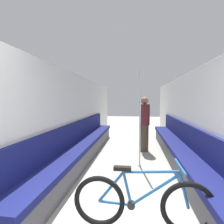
% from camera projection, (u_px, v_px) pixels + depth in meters
% --- Properties ---
extents(wall_left, '(0.10, 9.91, 2.16)m').
position_uv_depth(wall_left, '(73.00, 117.00, 4.39)').
color(wall_left, silver).
rests_on(wall_left, ground).
extents(wall_right, '(0.10, 9.91, 2.16)m').
position_uv_depth(wall_right, '(192.00, 118.00, 4.01)').
color(wall_right, silver).
rests_on(wall_right, ground).
extents(bench_seat_row_left, '(0.47, 5.61, 0.95)m').
position_uv_depth(bench_seat_row_left, '(83.00, 148.00, 4.35)').
color(bench_seat_row_left, '#4C4C51').
rests_on(bench_seat_row_left, ground).
extents(bench_seat_row_right, '(0.47, 5.61, 0.95)m').
position_uv_depth(bench_seat_row_right, '(180.00, 151.00, 4.04)').
color(bench_seat_row_right, '#4C4C51').
rests_on(bench_seat_row_right, ground).
extents(bicycle, '(1.61, 0.46, 0.79)m').
position_uv_depth(bicycle, '(142.00, 203.00, 1.99)').
color(bicycle, black).
rests_on(bicycle, ground).
extents(grab_pole_near, '(0.08, 0.08, 2.14)m').
position_uv_depth(grab_pole_near, '(140.00, 120.00, 3.91)').
color(grab_pole_near, gray).
rests_on(grab_pole_near, ground).
extents(passenger_standing, '(0.30, 0.30, 1.58)m').
position_uv_depth(passenger_standing, '(144.00, 123.00, 5.09)').
color(passenger_standing, '#473828').
rests_on(passenger_standing, ground).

